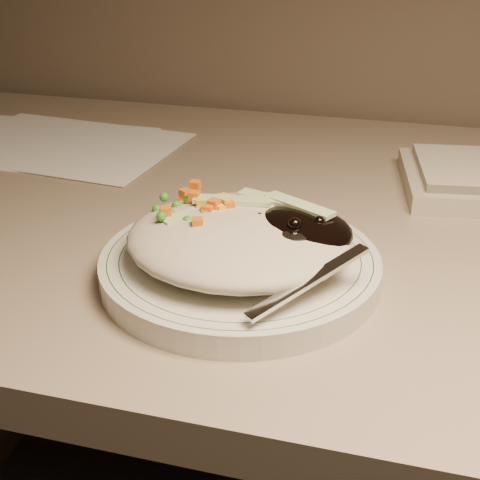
# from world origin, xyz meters

# --- Properties ---
(desk) EXTENTS (1.40, 0.70, 0.74)m
(desk) POSITION_xyz_m (0.00, 1.38, 0.54)
(desk) COLOR gray
(desk) RESTS_ON ground
(plate) EXTENTS (0.24, 0.24, 0.02)m
(plate) POSITION_xyz_m (-0.05, 1.22, 0.75)
(plate) COLOR silver
(plate) RESTS_ON desk
(plate_rim) EXTENTS (0.23, 0.23, 0.00)m
(plate_rim) POSITION_xyz_m (-0.05, 1.22, 0.76)
(plate_rim) COLOR #144723
(plate_rim) RESTS_ON plate
(meal) EXTENTS (0.21, 0.19, 0.05)m
(meal) POSITION_xyz_m (-0.05, 1.22, 0.78)
(meal) COLOR #B8AC95
(meal) RESTS_ON plate
(papers) EXTENTS (0.36, 0.24, 0.00)m
(papers) POSITION_xyz_m (-0.40, 1.50, 0.74)
(papers) COLOR white
(papers) RESTS_ON desk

